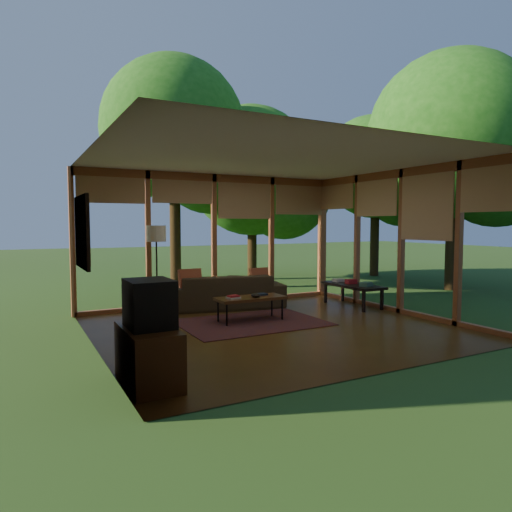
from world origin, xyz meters
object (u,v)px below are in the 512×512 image
floor_lamp (156,239)px  television (149,303)px  media_cabinet (148,356)px  coffee_table (250,299)px  side_console (353,286)px  sofa (225,291)px

floor_lamp → television: bearing=-106.9°
media_cabinet → coffee_table: 3.26m
side_console → floor_lamp: bearing=162.6°
floor_lamp → media_cabinet: bearing=-107.1°
side_console → sofa: bearing=156.4°
media_cabinet → side_console: 5.50m
sofa → coffee_table: sofa is taller
media_cabinet → coffee_table: bearing=43.5°
television → side_console: size_ratio=0.39×
television → side_console: (4.85, 2.55, -0.44)m
media_cabinet → floor_lamp: 4.04m
television → coffee_table: 3.28m
sofa → floor_lamp: (-1.34, 0.13, 1.07)m
sofa → floor_lamp: size_ratio=1.40×
coffee_table → side_console: bearing=7.0°
television → floor_lamp: floor_lamp is taller
coffee_table → media_cabinet: bearing=-136.5°
television → floor_lamp: size_ratio=0.33×
floor_lamp → coffee_table: (1.22, -1.48, -1.01)m
sofa → side_console: (2.38, -1.04, 0.07)m
side_console → television: bearing=-152.3°
television → side_console: 5.50m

